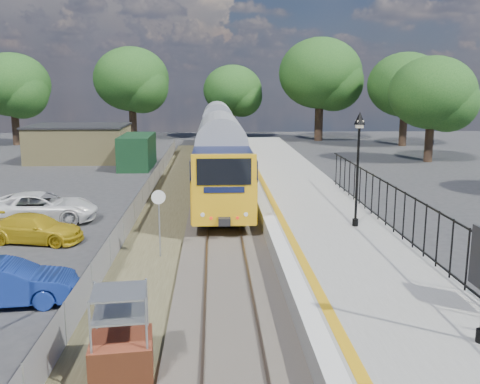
{
  "coord_description": "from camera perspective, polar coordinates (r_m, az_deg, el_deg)",
  "views": [
    {
      "loc": [
        -0.42,
        -14.74,
        6.54
      ],
      "look_at": [
        0.7,
        7.74,
        2.0
      ],
      "focal_mm": 40.0,
      "sensor_mm": 36.0,
      "label": 1
    }
  ],
  "objects": [
    {
      "name": "platform_edge",
      "position": [
        23.56,
        3.46,
        -2.45
      ],
      "size": [
        0.9,
        70.0,
        0.01
      ],
      "color": "silver",
      "rests_on": "platform"
    },
    {
      "name": "platform",
      "position": [
        23.99,
        8.36,
        -3.43
      ],
      "size": [
        5.0,
        70.0,
        0.9
      ],
      "primitive_type": "cube",
      "color": "gray",
      "rests_on": "ground"
    },
    {
      "name": "outbuilding",
      "position": [
        47.39,
        -15.68,
        4.91
      ],
      "size": [
        10.8,
        10.1,
        3.12
      ],
      "color": "tan",
      "rests_on": "ground"
    },
    {
      "name": "victorian_lamp_north",
      "position": [
        21.63,
        12.55,
        5.18
      ],
      "size": [
        0.44,
        0.44,
        4.6
      ],
      "color": "black",
      "rests_on": "platform"
    },
    {
      "name": "brick_plinth",
      "position": [
        12.49,
        -12.57,
        -14.96
      ],
      "size": [
        1.5,
        1.5,
        2.19
      ],
      "rotation": [
        0.0,
        0.0,
        0.11
      ],
      "color": "brown",
      "rests_on": "ground"
    },
    {
      "name": "car_white",
      "position": [
        27.34,
        -20.52,
        -1.58
      ],
      "size": [
        5.5,
        2.88,
        1.48
      ],
      "primitive_type": "imported",
      "rotation": [
        0.0,
        0.0,
        1.65
      ],
      "color": "white",
      "rests_on": "ground"
    },
    {
      "name": "wire_fence",
      "position": [
        27.65,
        -10.65,
        -1.2
      ],
      "size": [
        0.06,
        52.0,
        1.2
      ],
      "color": "#999EA3",
      "rests_on": "ground"
    },
    {
      "name": "tree_line",
      "position": [
        56.76,
        -1.04,
        11.48
      ],
      "size": [
        56.8,
        43.8,
        11.88
      ],
      "color": "#332319",
      "rests_on": "ground"
    },
    {
      "name": "speed_sign",
      "position": [
        20.39,
        -8.64,
        -2.18
      ],
      "size": [
        0.52,
        0.18,
        2.66
      ],
      "rotation": [
        0.0,
        0.0,
        0.29
      ],
      "color": "#999EA3",
      "rests_on": "ground"
    },
    {
      "name": "palisade_fence",
      "position": [
        18.94,
        18.87,
        -3.61
      ],
      "size": [
        0.12,
        26.0,
        2.0
      ],
      "color": "black",
      "rests_on": "platform"
    },
    {
      "name": "train",
      "position": [
        42.25,
        -2.28,
        5.7
      ],
      "size": [
        2.82,
        40.83,
        3.51
      ],
      "color": "gold",
      "rests_on": "ground"
    },
    {
      "name": "track_bed",
      "position": [
        25.25,
        -2.89,
        -3.41
      ],
      "size": [
        5.9,
        80.0,
        0.29
      ],
      "color": "#473F38",
      "rests_on": "ground"
    },
    {
      "name": "ground",
      "position": [
        16.13,
        -1.15,
        -12.53
      ],
      "size": [
        120.0,
        120.0,
        0.0
      ],
      "primitive_type": "plane",
      "color": "#2D2D30",
      "rests_on": "ground"
    },
    {
      "name": "car_blue",
      "position": [
        17.72,
        -23.72,
        -8.91
      ],
      "size": [
        4.28,
        1.91,
        1.36
      ],
      "primitive_type": "imported",
      "rotation": [
        0.0,
        0.0,
        1.69
      ],
      "color": "navy",
      "rests_on": "ground"
    },
    {
      "name": "car_yellow",
      "position": [
        24.11,
        -21.03,
        -3.66
      ],
      "size": [
        4.32,
        2.44,
        1.18
      ],
      "primitive_type": "imported",
      "rotation": [
        0.0,
        0.0,
        1.37
      ],
      "color": "gold",
      "rests_on": "ground"
    }
  ]
}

